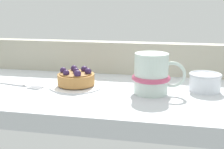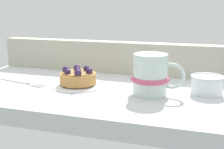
{
  "view_description": "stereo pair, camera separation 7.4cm",
  "coord_description": "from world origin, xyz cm",
  "px_view_note": "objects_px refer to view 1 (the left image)",
  "views": [
    {
      "loc": [
        17.95,
        -71.3,
        21.3
      ],
      "look_at": [
        3.5,
        -1.01,
        3.98
      ],
      "focal_mm": 47.42,
      "sensor_mm": 36.0,
      "label": 1
    },
    {
      "loc": [
        25.08,
        -69.45,
        21.3
      ],
      "look_at": [
        3.5,
        -1.01,
        3.98
      ],
      "focal_mm": 47.42,
      "sensor_mm": 36.0,
      "label": 2
    }
  ],
  "objects_px": {
    "dessert_fork": "(17,84)",
    "dessert_plate": "(76,85)",
    "raspberry_tart": "(76,78)",
    "sugar_bowl": "(205,82)",
    "coffee_mug": "(152,74)"
  },
  "relations": [
    {
      "from": "raspberry_tart",
      "to": "dessert_fork",
      "type": "height_order",
      "value": "raspberry_tart"
    },
    {
      "from": "dessert_plate",
      "to": "dessert_fork",
      "type": "distance_m",
      "value": 0.16
    },
    {
      "from": "raspberry_tart",
      "to": "sugar_bowl",
      "type": "height_order",
      "value": "raspberry_tart"
    },
    {
      "from": "coffee_mug",
      "to": "dessert_fork",
      "type": "xyz_separation_m",
      "value": [
        -0.35,
        -0.0,
        -0.04
      ]
    },
    {
      "from": "dessert_fork",
      "to": "sugar_bowl",
      "type": "distance_m",
      "value": 0.49
    },
    {
      "from": "coffee_mug",
      "to": "dessert_fork",
      "type": "height_order",
      "value": "coffee_mug"
    },
    {
      "from": "dessert_plate",
      "to": "coffee_mug",
      "type": "bearing_deg",
      "value": -5.85
    },
    {
      "from": "raspberry_tart",
      "to": "dessert_fork",
      "type": "relative_size",
      "value": 0.6
    },
    {
      "from": "raspberry_tart",
      "to": "dessert_fork",
      "type": "xyz_separation_m",
      "value": [
        -0.16,
        -0.02,
        -0.02
      ]
    },
    {
      "from": "coffee_mug",
      "to": "dessert_fork",
      "type": "relative_size",
      "value": 0.8
    },
    {
      "from": "raspberry_tart",
      "to": "coffee_mug",
      "type": "relative_size",
      "value": 0.75
    },
    {
      "from": "dessert_fork",
      "to": "dessert_plate",
      "type": "bearing_deg",
      "value": 8.05
    },
    {
      "from": "raspberry_tart",
      "to": "sugar_bowl",
      "type": "distance_m",
      "value": 0.33
    },
    {
      "from": "coffee_mug",
      "to": "dessert_fork",
      "type": "distance_m",
      "value": 0.36
    },
    {
      "from": "dessert_fork",
      "to": "raspberry_tart",
      "type": "bearing_deg",
      "value": 8.01
    }
  ]
}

